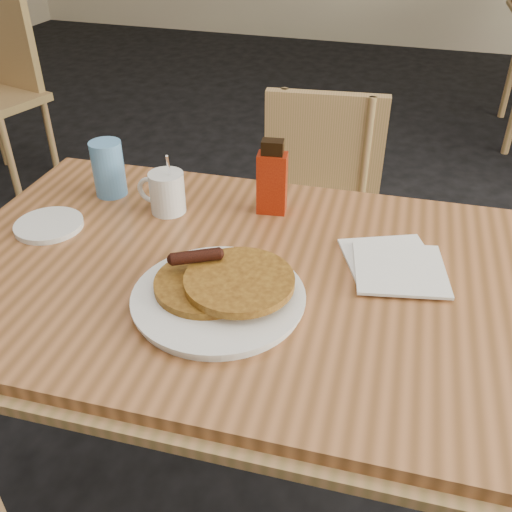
# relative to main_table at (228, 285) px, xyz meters

# --- Properties ---
(floor) EXTENTS (10.00, 10.00, 0.00)m
(floor) POSITION_rel_main_table_xyz_m (0.03, -0.03, -0.71)
(floor) COLOR black
(floor) RESTS_ON ground
(main_table) EXTENTS (1.22, 0.86, 0.75)m
(main_table) POSITION_rel_main_table_xyz_m (0.00, 0.00, 0.00)
(main_table) COLOR #A26339
(main_table) RESTS_ON floor
(chair_main_far) EXTENTS (0.42, 0.43, 0.84)m
(chair_main_far) POSITION_rel_main_table_xyz_m (0.02, 0.74, -0.21)
(chair_main_far) COLOR tan
(chair_main_far) RESTS_ON floor
(chair_wall_extra) EXTENTS (0.50, 0.50, 0.91)m
(chair_wall_extra) POSITION_rel_main_table_xyz_m (-1.77, 1.50, -0.17)
(chair_wall_extra) COLOR tan
(chair_wall_extra) RESTS_ON floor
(pancake_plate) EXTENTS (0.31, 0.31, 0.07)m
(pancake_plate) POSITION_rel_main_table_xyz_m (0.02, -0.10, 0.06)
(pancake_plate) COLOR white
(pancake_plate) RESTS_ON main_table
(coffee_mug) EXTENTS (0.11, 0.08, 0.15)m
(coffee_mug) POSITION_rel_main_table_xyz_m (-0.20, 0.17, 0.09)
(coffee_mug) COLOR white
(coffee_mug) RESTS_ON main_table
(syrup_bottle) EXTENTS (0.07, 0.05, 0.17)m
(syrup_bottle) POSITION_rel_main_table_xyz_m (0.02, 0.24, 0.12)
(syrup_bottle) COLOR maroon
(syrup_bottle) RESTS_ON main_table
(napkin_stack) EXTENTS (0.24, 0.25, 0.01)m
(napkin_stack) POSITION_rel_main_table_xyz_m (0.31, 0.10, 0.05)
(napkin_stack) COLOR white
(napkin_stack) RESTS_ON main_table
(blue_tumbler) EXTENTS (0.08, 0.08, 0.13)m
(blue_tumbler) POSITION_rel_main_table_xyz_m (-0.37, 0.20, 0.11)
(blue_tumbler) COLOR #5894CF
(blue_tumbler) RESTS_ON main_table
(side_saucer) EXTENTS (0.19, 0.19, 0.01)m
(side_saucer) POSITION_rel_main_table_xyz_m (-0.42, 0.02, 0.05)
(side_saucer) COLOR white
(side_saucer) RESTS_ON main_table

